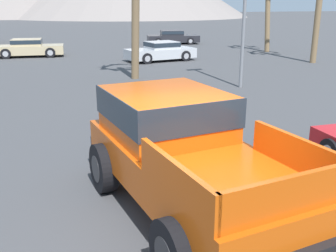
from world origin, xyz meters
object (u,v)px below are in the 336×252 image
(orange_pickup_truck, at_px, (181,146))
(parked_car_tan, at_px, (29,48))
(parked_car_silver, at_px, (161,51))
(parked_car_dark, at_px, (173,37))

(orange_pickup_truck, distance_m, parked_car_tan, 22.82)
(parked_car_silver, xyz_separation_m, parked_car_tan, (-7.56, 5.26, 0.00))
(parked_car_dark, bearing_deg, orange_pickup_truck, -8.13)
(orange_pickup_truck, relative_size, parked_car_dark, 1.06)
(parked_car_silver, xyz_separation_m, parked_car_dark, (5.00, 9.96, -0.01))
(orange_pickup_truck, relative_size, parked_car_tan, 1.09)
(parked_car_dark, height_order, parked_car_tan, parked_car_tan)
(parked_car_silver, bearing_deg, parked_car_tan, 49.45)
(orange_pickup_truck, bearing_deg, parked_car_tan, 89.21)
(parked_car_tan, bearing_deg, parked_car_dark, 119.39)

